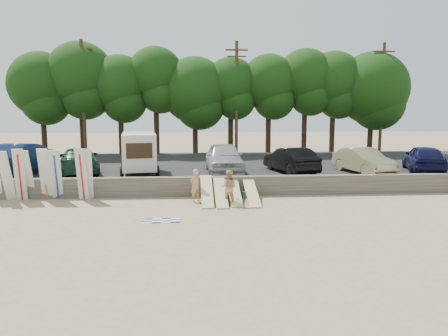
{
  "coord_description": "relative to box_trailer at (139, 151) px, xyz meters",
  "views": [
    {
      "loc": [
        -1.66,
        -19.14,
        4.55
      ],
      "look_at": [
        0.02,
        3.0,
        1.44
      ],
      "focal_mm": 35.0,
      "sensor_mm": 36.0,
      "label": 1
    }
  ],
  "objects": [
    {
      "name": "surfboard_low_2",
      "position": [
        5.07,
        -4.61,
        -1.55
      ],
      "size": [
        0.56,
        2.89,
        0.93
      ],
      "primitive_type": "cube",
      "rotation": [
        0.29,
        0.0,
        0.0
      ],
      "color": "#D4BF86",
      "rests_on": "ground"
    },
    {
      "name": "surfboard_upright_2",
      "position": [
        -5.31,
        -3.76,
        -0.73
      ],
      "size": [
        0.57,
        0.59,
        2.57
      ],
      "primitive_type": "cube",
      "rotation": [
        0.18,
        0.0,
        0.14
      ],
      "color": "silver",
      "rests_on": "ground"
    },
    {
      "name": "car_4",
      "position": [
        13.03,
        -0.75,
        -0.58
      ],
      "size": [
        2.49,
        4.7,
        1.47
      ],
      "primitive_type": "imported",
      "rotation": [
        0.0,
        0.0,
        0.22
      ],
      "color": "tan",
      "rests_on": "parking_lot"
    },
    {
      "name": "surfboard_low_1",
      "position": [
        4.38,
        -4.87,
        -1.53
      ],
      "size": [
        0.56,
        2.88,
        0.98
      ],
      "primitive_type": "cube",
      "rotation": [
        0.31,
        0.0,
        0.0
      ],
      "color": "#D4BF86",
      "rests_on": "ground"
    },
    {
      "name": "seawall",
      "position": [
        4.66,
        -3.19,
        -1.52
      ],
      "size": [
        44.0,
        0.5,
        1.0
      ],
      "primitive_type": "cube",
      "color": "#6B6356",
      "rests_on": "ground"
    },
    {
      "name": "car_3",
      "position": [
        8.85,
        -0.17,
        -0.57
      ],
      "size": [
        2.64,
        4.8,
        1.5
      ],
      "primitive_type": "imported",
      "rotation": [
        0.0,
        0.0,
        3.39
      ],
      "color": "black",
      "rests_on": "parking_lot"
    },
    {
      "name": "car_5",
      "position": [
        16.85,
        -0.48,
        -0.51
      ],
      "size": [
        3.34,
        5.12,
        1.62
      ],
      "primitive_type": "imported",
      "rotation": [
        0.0,
        0.0,
        2.82
      ],
      "color": "black",
      "rests_on": "parking_lot"
    },
    {
      "name": "gear_bag",
      "position": [
        5.09,
        -4.04,
        -1.91
      ],
      "size": [
        0.37,
        0.34,
        0.22
      ],
      "primitive_type": "cube",
      "rotation": [
        0.0,
        0.0,
        0.34
      ],
      "color": "orange",
      "rests_on": "ground"
    },
    {
      "name": "cooler",
      "position": [
        5.67,
        -3.79,
        -1.86
      ],
      "size": [
        0.47,
        0.43,
        0.32
      ],
      "primitive_type": "cube",
      "rotation": [
        0.0,
        0.0,
        0.43
      ],
      "color": "#217B39",
      "rests_on": "ground"
    },
    {
      "name": "beachgoer_b",
      "position": [
        4.73,
        -5.35,
        -1.19
      ],
      "size": [
        0.95,
        0.83,
        1.65
      ],
      "primitive_type": "imported",
      "rotation": [
        0.0,
        0.0,
        2.85
      ],
      "color": "tan",
      "rests_on": "ground"
    },
    {
      "name": "beach_towel",
      "position": [
        1.77,
        -8.09,
        -2.01
      ],
      "size": [
        1.52,
        1.52,
        0.0
      ],
      "primitive_type": "plane",
      "rotation": [
        0.0,
        0.0,
        0.01
      ],
      "color": "white",
      "rests_on": "ground"
    },
    {
      "name": "beachgoer_a",
      "position": [
        3.18,
        -4.61,
        -1.22
      ],
      "size": [
        0.69,
        0.67,
        1.6
      ],
      "primitive_type": "imported",
      "rotation": [
        0.0,
        0.0,
        3.86
      ],
      "color": "tan",
      "rests_on": "ground"
    },
    {
      "name": "surfboard_upright_3",
      "position": [
        -5.01,
        -3.6,
        -0.77
      ],
      "size": [
        0.53,
        0.85,
        2.5
      ],
      "primitive_type": "cube",
      "rotation": [
        0.3,
        0.0,
        -0.04
      ],
      "color": "silver",
      "rests_on": "ground"
    },
    {
      "name": "surfboard_low_3",
      "position": [
        5.89,
        -4.78,
        -1.56
      ],
      "size": [
        0.56,
        2.9,
        0.91
      ],
      "primitive_type": "cube",
      "rotation": [
        0.29,
        0.0,
        0.0
      ],
      "color": "#D4BF86",
      "rests_on": "ground"
    },
    {
      "name": "surfboard_upright_8",
      "position": [
        -2.11,
        -3.71,
        -0.74
      ],
      "size": [
        0.59,
        0.68,
        2.55
      ],
      "primitive_type": "cube",
      "rotation": [
        0.21,
        0.0,
        0.16
      ],
      "color": "silver",
      "rests_on": "ground"
    },
    {
      "name": "surfboard_upright_5",
      "position": [
        -4.07,
        -3.68,
        -0.75
      ],
      "size": [
        0.55,
        0.76,
        2.53
      ],
      "primitive_type": "cube",
      "rotation": [
        0.26,
        0.0,
        -0.07
      ],
      "color": "silver",
      "rests_on": "ground"
    },
    {
      "name": "car_2",
      "position": [
        4.93,
        0.16,
        -0.44
      ],
      "size": [
        2.13,
        5.19,
        1.76
      ],
      "primitive_type": "imported",
      "rotation": [
        0.0,
        0.0,
        0.01
      ],
      "color": "#AFAEB4",
      "rests_on": "parking_lot"
    },
    {
      "name": "car_0",
      "position": [
        -7.0,
        -0.38,
        -0.42
      ],
      "size": [
        3.17,
        5.73,
        1.79
      ],
      "primitive_type": "imported",
      "rotation": [
        0.0,
        0.0,
        -0.25
      ],
      "color": "#142249",
      "rests_on": "parking_lot"
    },
    {
      "name": "treeline",
      "position": [
        5.13,
        11.34,
        4.48
      ],
      "size": [
        32.98,
        6.17,
        9.1
      ],
      "color": "#382616",
      "rests_on": "parking_lot"
    },
    {
      "name": "surfboard_upright_4",
      "position": [
        -4.18,
        -3.6,
        -0.73
      ],
      "size": [
        0.52,
        0.55,
        2.57
      ],
      "primitive_type": "cube",
      "rotation": [
        0.18,
        0.0,
        -0.05
      ],
      "color": "silver",
      "rests_on": "ground"
    },
    {
      "name": "parking_lot",
      "position": [
        4.66,
        4.31,
        -1.67
      ],
      "size": [
        44.0,
        14.5,
        0.7
      ],
      "primitive_type": "cube",
      "color": "#282828",
      "rests_on": "ground"
    },
    {
      "name": "surfboard_low_0",
      "position": [
        3.73,
        -4.81,
        -1.46
      ],
      "size": [
        0.56,
        2.83,
        1.12
      ],
      "primitive_type": "cube",
      "rotation": [
        0.36,
        0.0,
        0.0
      ],
      "color": "#D4BF86",
      "rests_on": "ground"
    },
    {
      "name": "box_trailer",
      "position": [
        0.0,
        0.0,
        0.0
      ],
      "size": [
        2.47,
        3.89,
        2.35
      ],
      "rotation": [
        0.0,
        0.0,
        0.12
      ],
      "color": "beige",
      "rests_on": "parking_lot"
    },
    {
      "name": "surfboard_upright_6",
      "position": [
        -3.6,
        -3.73,
        -0.76
      ],
      "size": [
        0.6,
        0.86,
        2.51
      ],
      "primitive_type": "cube",
      "rotation": [
        0.29,
        0.0,
        0.13
      ],
      "color": "silver",
      "rests_on": "ground"
    },
    {
      "name": "surfboard_upright_1",
      "position": [
        -5.9,
        -3.83,
        -0.77
      ],
      "size": [
        0.56,
        0.88,
        2.49
      ],
      "primitive_type": "cube",
      "rotation": [
        0.31,
        0.0,
        -0.07
      ],
      "color": "silver",
      "rests_on": "ground"
    },
    {
      "name": "utility_poles",
      "position": [
        6.66,
        9.81,
        3.41
      ],
      "size": [
        25.8,
        0.26,
        9.0
      ],
      "color": "#473321",
      "rests_on": "parking_lot"
    },
    {
      "name": "ground",
      "position": [
        4.66,
        -6.19,
        -2.02
      ],
      "size": [
        120.0,
        120.0,
        0.0
      ],
      "primitive_type": "plane",
      "color": "tan",
      "rests_on": "ground"
    },
    {
      "name": "car_1",
      "position": [
        -3.52,
        0.37,
        -0.56
      ],
      "size": [
        3.46,
        5.58,
        1.51
      ],
      "primitive_type": "imported",
      "rotation": [
        0.0,
        0.0,
        3.42
      ],
      "color": "#133522",
      "rests_on": "parking_lot"
    },
    {
      "name": "surfboard_upright_7",
      "position": [
        -2.34,
        -3.82,
        -0.73
      ],
      "size": [
        0.54,
        0.56,
        2.57
      ],
      "primitive_type": "cube",
      "rotation": [
        0.18,
        0.0,
        -0.08
      ],
      "color": "silver",
      "rests_on": "ground"
    }
  ]
}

